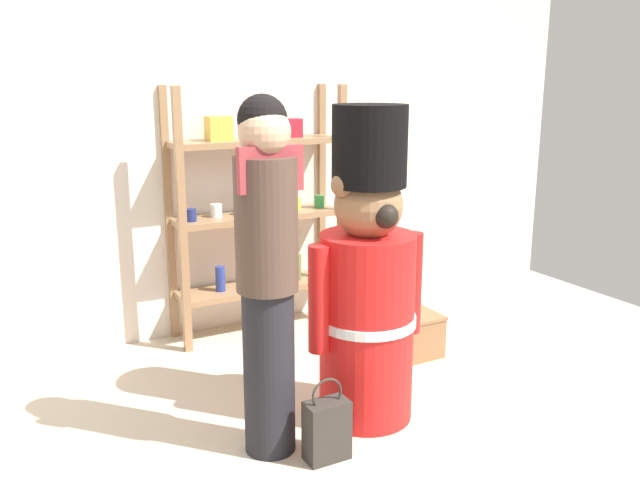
# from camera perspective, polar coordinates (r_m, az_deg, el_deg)

# --- Properties ---
(back_wall) EXTENTS (6.40, 0.12, 2.60)m
(back_wall) POSITION_cam_1_polar(r_m,az_deg,el_deg) (4.62, -11.26, 7.85)
(back_wall) COLOR silver
(back_wall) RESTS_ON ground_plane
(merchandise_shelf) EXTENTS (1.21, 0.35, 1.70)m
(merchandise_shelf) POSITION_cam_1_polar(r_m,az_deg,el_deg) (4.62, -5.38, 2.56)
(merchandise_shelf) COLOR #93704C
(merchandise_shelf) RESTS_ON ground_plane
(teddy_bear_guard) EXTENTS (0.66, 0.51, 1.63)m
(teddy_bear_guard) POSITION_cam_1_polar(r_m,az_deg,el_deg) (3.43, 4.03, -3.80)
(teddy_bear_guard) COLOR red
(teddy_bear_guard) RESTS_ON ground_plane
(person_shopper) EXTENTS (0.30, 0.29, 1.68)m
(person_shopper) POSITION_cam_1_polar(r_m,az_deg,el_deg) (3.05, -4.52, -2.11)
(person_shopper) COLOR black
(person_shopper) RESTS_ON ground_plane
(shopping_bag) EXTENTS (0.21, 0.12, 0.41)m
(shopping_bag) POSITION_cam_1_polar(r_m,az_deg,el_deg) (3.26, 0.59, -15.75)
(shopping_bag) COLOR #332D28
(shopping_bag) RESTS_ON ground_plane
(display_crate) EXTENTS (0.36, 0.29, 0.28)m
(display_crate) POSITION_cam_1_polar(r_m,az_deg,el_deg) (4.39, 7.71, -8.01)
(display_crate) COLOR olive
(display_crate) RESTS_ON ground_plane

